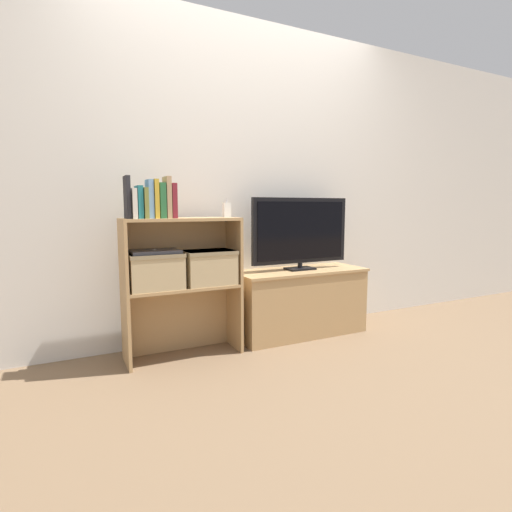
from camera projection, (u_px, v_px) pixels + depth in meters
name	position (u px, v px, depth m)	size (l,w,h in m)	color
ground_plane	(265.00, 349.00, 2.83)	(16.00, 16.00, 0.00)	brown
wall_back	(239.00, 181.00, 3.07)	(10.00, 0.05, 2.40)	silver
tv_stand	(299.00, 302.00, 3.16)	(1.05, 0.42, 0.52)	tan
tv	(301.00, 232.00, 3.09)	(0.83, 0.14, 0.56)	black
bookshelf_lower_tier	(181.00, 311.00, 2.73)	(0.77, 0.28, 0.48)	tan
bookshelf_upper_tier	(179.00, 243.00, 2.67)	(0.77, 0.28, 0.45)	tan
book_charcoal	(127.00, 197.00, 2.40)	(0.02, 0.13, 0.26)	#232328
book_ivory	(133.00, 204.00, 2.42)	(0.03, 0.16, 0.18)	silver
book_teal	(139.00, 202.00, 2.44)	(0.03, 0.14, 0.20)	#1E7075
book_olive	(145.00, 203.00, 2.45)	(0.03, 0.15, 0.19)	olive
book_skyblue	(150.00, 199.00, 2.46)	(0.03, 0.12, 0.24)	#709ECC
book_mustard	(155.00, 199.00, 2.48)	(0.03, 0.13, 0.24)	gold
book_forest	(161.00, 201.00, 2.50)	(0.04, 0.12, 0.22)	#286638
book_tan	(167.00, 197.00, 2.51)	(0.03, 0.12, 0.26)	tan
book_maroon	(173.00, 201.00, 2.53)	(0.03, 0.12, 0.22)	maroon
baby_monitor	(227.00, 210.00, 2.74)	(0.05, 0.04, 0.13)	white
storage_basket_left	(155.00, 269.00, 2.55)	(0.34, 0.25, 0.23)	tan
storage_basket_right	(209.00, 266.00, 2.71)	(0.34, 0.25, 0.23)	tan
laptop	(155.00, 252.00, 2.54)	(0.30, 0.22, 0.02)	#2D2D33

